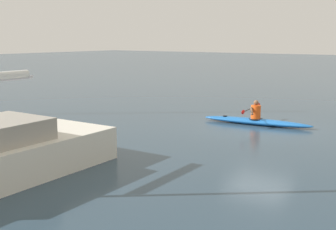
# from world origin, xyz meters

# --- Properties ---
(ground_plane) EXTENTS (160.00, 160.00, 0.00)m
(ground_plane) POSITION_xyz_m (0.00, 0.00, 0.00)
(ground_plane) COLOR #283D4C
(kayak) EXTENTS (4.63, 1.20, 0.26)m
(kayak) POSITION_xyz_m (0.44, -0.60, 0.13)
(kayak) COLOR #1959A5
(kayak) RESTS_ON ground
(kayaker) EXTENTS (0.57, 2.48, 0.76)m
(kayaker) POSITION_xyz_m (0.49, -0.59, 0.58)
(kayaker) COLOR #E04C14
(kayaker) RESTS_ON kayak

